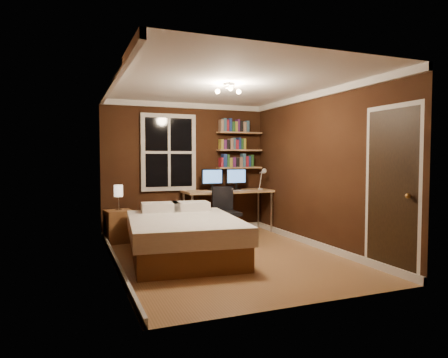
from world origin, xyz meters
name	(u,v)px	position (x,y,z in m)	size (l,w,h in m)	color
floor	(226,256)	(0.00, 0.00, 0.00)	(4.20, 4.20, 0.00)	olive
wall_back	(186,168)	(0.00, 2.10, 1.25)	(3.20, 0.04, 2.50)	black
wall_left	(113,173)	(-1.60, 0.00, 1.25)	(0.04, 4.20, 2.50)	black
wall_right	(319,170)	(1.60, 0.00, 1.25)	(0.04, 4.20, 2.50)	black
ceiling	(226,85)	(0.00, 0.00, 2.50)	(3.20, 4.20, 0.02)	white
window	(169,152)	(-0.35, 2.06, 1.55)	(1.06, 0.06, 1.46)	silver
door	(391,192)	(1.59, -1.55, 1.02)	(0.03, 0.82, 2.05)	black
door_knob	(408,196)	(1.55, -1.85, 1.00)	(0.06, 0.06, 0.06)	#BF8E41
ceiling_fixture	(229,90)	(0.00, -0.10, 2.40)	(0.44, 0.44, 0.18)	beige
bookshelf_lower	(239,168)	(1.08, 1.98, 1.25)	(0.92, 0.22, 0.03)	#B07F55
books_row_lower	(239,161)	(1.08, 1.98, 1.38)	(0.66, 0.16, 0.23)	maroon
bookshelf_middle	(239,150)	(1.08, 1.98, 1.60)	(0.92, 0.22, 0.03)	#B07F55
books_row_middle	(239,144)	(1.08, 1.98, 1.73)	(0.54, 0.16, 0.23)	navy
bookshelf_upper	(239,133)	(1.08, 1.98, 1.95)	(0.92, 0.22, 0.03)	#B07F55
books_row_upper	(239,126)	(1.08, 1.98, 2.08)	(0.60, 0.16, 0.23)	#265826
bed	(183,236)	(-0.60, 0.19, 0.31)	(1.75, 2.27, 0.72)	brown
nightstand	(119,226)	(-1.34, 1.61, 0.27)	(0.44, 0.44, 0.55)	brown
bedside_lamp	(119,198)	(-1.34, 1.61, 0.77)	(0.15, 0.15, 0.43)	#F6E6CC
radiator	(173,219)	(-0.29, 1.99, 0.29)	(0.38, 0.13, 0.57)	silver
desk	(228,193)	(0.74, 1.76, 0.76)	(1.73, 0.65, 0.82)	#B07F55
monitor_left	(212,180)	(0.45, 1.84, 1.03)	(0.43, 0.12, 0.42)	black
monitor_right	(236,179)	(0.95, 1.84, 1.03)	(0.43, 0.12, 0.42)	black
desk_lamp	(262,179)	(1.41, 1.60, 1.04)	(0.14, 0.32, 0.44)	silver
office_chair	(226,220)	(0.45, 1.15, 0.35)	(0.51, 0.51, 0.93)	black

